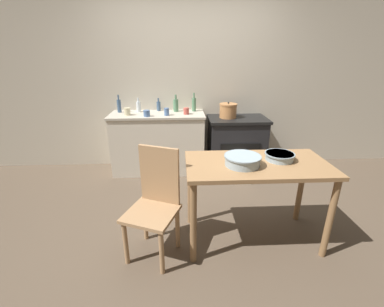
{
  "coord_description": "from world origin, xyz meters",
  "views": [
    {
      "loc": [
        -0.14,
        -2.37,
        1.67
      ],
      "look_at": [
        0.0,
        0.46,
        0.57
      ],
      "focal_mm": 24.0,
      "sensor_mm": 36.0,
      "label": 1
    }
  ],
  "objects": [
    {
      "name": "ground_plane",
      "position": [
        0.0,
        0.0,
        0.0
      ],
      "size": [
        14.0,
        14.0,
        0.0
      ],
      "primitive_type": "plane",
      "color": "brown"
    },
    {
      "name": "wall_back",
      "position": [
        0.0,
        1.58,
        1.27
      ],
      "size": [
        8.0,
        0.07,
        2.55
      ],
      "color": "beige",
      "rests_on": "ground_plane"
    },
    {
      "name": "counter_cabinet",
      "position": [
        -0.46,
        1.28,
        0.44
      ],
      "size": [
        1.35,
        0.57,
        0.88
      ],
      "color": "beige",
      "rests_on": "ground_plane"
    },
    {
      "name": "stove",
      "position": [
        0.71,
        1.27,
        0.41
      ],
      "size": [
        0.85,
        0.59,
        0.81
      ],
      "color": "black",
      "rests_on": "ground_plane"
    },
    {
      "name": "work_table",
      "position": [
        0.53,
        -0.36,
        0.67
      ],
      "size": [
        1.24,
        0.64,
        0.79
      ],
      "color": "#997047",
      "rests_on": "ground_plane"
    },
    {
      "name": "chair",
      "position": [
        -0.36,
        -0.47,
        0.5
      ],
      "size": [
        0.52,
        0.52,
        0.96
      ],
      "rotation": [
        0.0,
        0.0,
        -0.39
      ],
      "color": "#A87F56",
      "rests_on": "ground_plane"
    },
    {
      "name": "flour_sack",
      "position": [
        0.69,
        0.82,
        0.17
      ],
      "size": [
        0.29,
        0.2,
        0.35
      ],
      "primitive_type": "cube",
      "color": "beige",
      "rests_on": "ground_plane"
    },
    {
      "name": "stock_pot",
      "position": [
        0.57,
        1.29,
        0.91
      ],
      "size": [
        0.26,
        0.26,
        0.23
      ],
      "color": "#B77A47",
      "rests_on": "stove"
    },
    {
      "name": "mixing_bowl_large",
      "position": [
        0.74,
        -0.3,
        0.83
      ],
      "size": [
        0.26,
        0.26,
        0.06
      ],
      "color": "#93A8B2",
      "rests_on": "work_table"
    },
    {
      "name": "mixing_bowl_small",
      "position": [
        0.38,
        -0.4,
        0.84
      ],
      "size": [
        0.31,
        0.31,
        0.09
      ],
      "color": "#93A8B2",
      "rests_on": "work_table"
    },
    {
      "name": "bottle_far_left",
      "position": [
        -0.45,
        1.48,
        0.95
      ],
      "size": [
        0.06,
        0.06,
        0.19
      ],
      "color": "#3D5675",
      "rests_on": "counter_cabinet"
    },
    {
      "name": "bottle_left",
      "position": [
        -0.74,
        1.41,
        0.96
      ],
      "size": [
        0.06,
        0.06,
        0.2
      ],
      "color": "silver",
      "rests_on": "counter_cabinet"
    },
    {
      "name": "bottle_mid_left",
      "position": [
        -0.19,
        1.41,
        0.97
      ],
      "size": [
        0.08,
        0.08,
        0.24
      ],
      "color": "#517F5B",
      "rests_on": "counter_cabinet"
    },
    {
      "name": "bottle_center_left",
      "position": [
        -1.01,
        1.39,
        0.98
      ],
      "size": [
        0.06,
        0.06,
        0.25
      ],
      "color": "#3D5675",
      "rests_on": "counter_cabinet"
    },
    {
      "name": "bottle_center",
      "position": [
        0.08,
        1.42,
        0.98
      ],
      "size": [
        0.06,
        0.06,
        0.27
      ],
      "color": "#517F5B",
      "rests_on": "counter_cabinet"
    },
    {
      "name": "cup_center_right",
      "position": [
        -0.58,
        1.1,
        0.92
      ],
      "size": [
        0.09,
        0.09,
        0.08
      ],
      "primitive_type": "cylinder",
      "color": "#4C6B99",
      "rests_on": "counter_cabinet"
    },
    {
      "name": "cup_mid_right",
      "position": [
        -0.86,
        1.19,
        0.93
      ],
      "size": [
        0.08,
        0.08,
        0.1
      ],
      "primitive_type": "cylinder",
      "color": "beige",
      "rests_on": "counter_cabinet"
    },
    {
      "name": "cup_right",
      "position": [
        -0.32,
        1.15,
        0.93
      ],
      "size": [
        0.07,
        0.07,
        0.1
      ],
      "primitive_type": "cylinder",
      "color": "#4C6B99",
      "rests_on": "counter_cabinet"
    },
    {
      "name": "cup_far_right",
      "position": [
        -0.04,
        1.21,
        0.92
      ],
      "size": [
        0.08,
        0.08,
        0.09
      ],
      "primitive_type": "cylinder",
      "color": "#B74C42",
      "rests_on": "counter_cabinet"
    }
  ]
}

